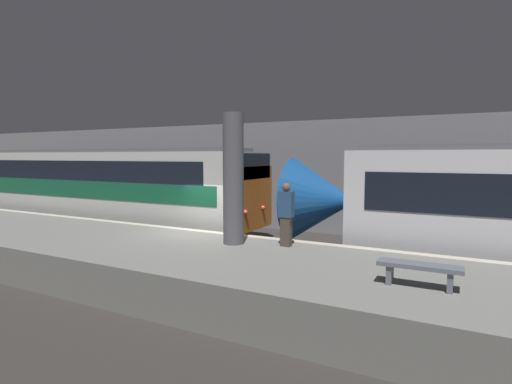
{
  "coord_description": "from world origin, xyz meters",
  "views": [
    {
      "loc": [
        7.54,
        -10.7,
        3.49
      ],
      "look_at": [
        1.46,
        0.89,
        2.3
      ],
      "focal_mm": 28.0,
      "sensor_mm": 36.0,
      "label": 1
    }
  ],
  "objects_px": {
    "support_pillar_near": "(233,179)",
    "person_waiting": "(286,213)",
    "train_boxy": "(81,188)",
    "platform_bench": "(419,270)"
  },
  "relations": [
    {
      "from": "platform_bench",
      "to": "person_waiting",
      "type": "bearing_deg",
      "value": 150.91
    },
    {
      "from": "person_waiting",
      "to": "platform_bench",
      "type": "xyz_separation_m",
      "value": [
        3.56,
        -1.98,
        -0.58
      ]
    },
    {
      "from": "train_boxy",
      "to": "platform_bench",
      "type": "relative_size",
      "value": 12.49
    },
    {
      "from": "support_pillar_near",
      "to": "train_boxy",
      "type": "height_order",
      "value": "support_pillar_near"
    },
    {
      "from": "support_pillar_near",
      "to": "platform_bench",
      "type": "xyz_separation_m",
      "value": [
        4.99,
        -1.61,
        -1.47
      ]
    },
    {
      "from": "train_boxy",
      "to": "platform_bench",
      "type": "height_order",
      "value": "train_boxy"
    },
    {
      "from": "person_waiting",
      "to": "train_boxy",
      "type": "bearing_deg",
      "value": 165.55
    },
    {
      "from": "train_boxy",
      "to": "support_pillar_near",
      "type": "bearing_deg",
      "value": -18.18
    },
    {
      "from": "support_pillar_near",
      "to": "person_waiting",
      "type": "distance_m",
      "value": 1.73
    },
    {
      "from": "support_pillar_near",
      "to": "person_waiting",
      "type": "height_order",
      "value": "support_pillar_near"
    }
  ]
}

